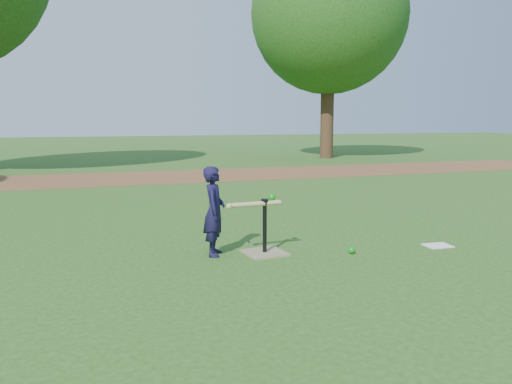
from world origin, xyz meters
name	(u,v)px	position (x,y,z in m)	size (l,w,h in m)	color
ground	(287,245)	(0.00, 0.00, 0.00)	(80.00, 80.00, 0.00)	#285116
dirt_strip	(178,176)	(0.00, 7.50, 0.01)	(24.00, 3.00, 0.01)	brown
child	(214,211)	(-0.93, -0.17, 0.49)	(0.36, 0.23, 0.98)	#151133
wiffle_ball_ground	(352,250)	(0.52, -0.61, 0.04)	(0.08, 0.08, 0.08)	#0D9216
clipboard	(438,246)	(1.65, -0.63, 0.01)	(0.30, 0.23, 0.01)	white
batting_tee	(265,244)	(-0.39, -0.30, 0.11)	(0.48, 0.48, 0.61)	#91875C
swing_action	(256,203)	(-0.50, -0.31, 0.58)	(0.63, 0.17, 0.13)	tan
tree_right	(329,15)	(6.50, 12.00, 5.29)	(5.80, 5.80, 8.21)	#382316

